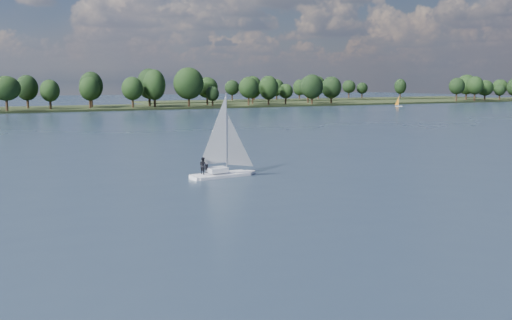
# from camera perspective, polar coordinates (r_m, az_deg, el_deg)

# --- Properties ---
(ground) EXTENTS (700.00, 700.00, 0.00)m
(ground) POSITION_cam_1_polar(r_m,az_deg,el_deg) (120.41, -12.99, 2.61)
(ground) COLOR #233342
(ground) RESTS_ON ground
(far_shore) EXTENTS (660.00, 40.00, 1.50)m
(far_shore) POSITION_cam_1_polar(r_m,az_deg,el_deg) (230.27, -20.22, 4.72)
(far_shore) COLOR black
(far_shore) RESTS_ON ground
(far_shore_back) EXTENTS (220.00, 30.00, 1.40)m
(far_shore_back) POSITION_cam_1_polar(r_m,az_deg,el_deg) (335.57, 6.85, 5.97)
(far_shore_back) COLOR black
(far_shore_back) RESTS_ON ground
(sailboat) EXTENTS (7.55, 2.87, 9.69)m
(sailboat) POSITION_cam_1_polar(r_m,az_deg,el_deg) (63.10, -3.56, 0.70)
(sailboat) COLOR white
(sailboat) RESTS_ON ground
(dinghy_orange) EXTENTS (3.13, 2.79, 4.84)m
(dinghy_orange) POSITION_cam_1_polar(r_m,az_deg,el_deg) (255.24, 14.08, 5.48)
(dinghy_orange) COLOR silver
(dinghy_orange) RESTS_ON ground
(treeline) EXTENTS (562.64, 73.89, 17.42)m
(treeline) POSITION_cam_1_polar(r_m,az_deg,el_deg) (225.68, -22.23, 6.60)
(treeline) COLOR black
(treeline) RESTS_ON ground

